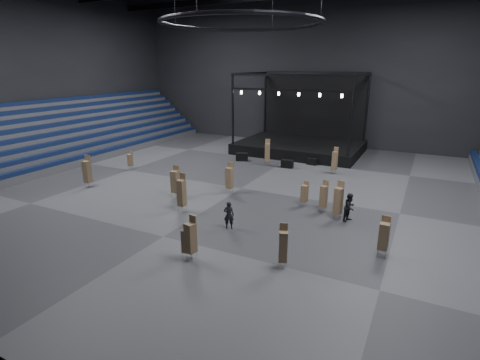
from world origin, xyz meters
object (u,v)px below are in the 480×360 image
at_px(man_center, 229,215).
at_px(chair_stack_12, 384,236).
at_px(chair_stack_1, 338,200).
at_px(chair_stack_3, 130,160).
at_px(flight_case_left, 242,157).
at_px(chair_stack_10, 87,171).
at_px(chair_stack_5, 191,237).
at_px(chair_stack_11, 229,177).
at_px(stage, 302,139).
at_px(chair_stack_4, 324,196).
at_px(chair_stack_9, 186,240).
at_px(crew_member, 350,207).
at_px(chair_stack_2, 305,193).
at_px(chair_stack_0, 267,152).
at_px(flight_case_mid, 287,164).
at_px(flight_case_right, 312,161).
at_px(chair_stack_6, 283,246).
at_px(chair_stack_13, 182,192).
at_px(chair_stack_7, 335,160).
at_px(chair_stack_8, 175,181).

bearing_deg(man_center, chair_stack_12, 161.58).
bearing_deg(chair_stack_1, chair_stack_12, -37.38).
xyz_separation_m(chair_stack_1, chair_stack_3, (-21.33, 3.38, -0.40)).
distance_m(flight_case_left, chair_stack_10, 16.10).
xyz_separation_m(chair_stack_5, chair_stack_11, (-3.37, 10.49, 0.03)).
height_order(stage, man_center, stage).
height_order(chair_stack_3, man_center, chair_stack_3).
distance_m(chair_stack_4, chair_stack_9, 10.95).
relative_size(chair_stack_11, crew_member, 1.33).
bearing_deg(chair_stack_5, chair_stack_2, 86.85).
bearing_deg(flight_case_left, chair_stack_0, -9.70).
xyz_separation_m(flight_case_mid, flight_case_right, (1.90, 2.28, -0.06)).
height_order(flight_case_left, chair_stack_6, chair_stack_6).
bearing_deg(chair_stack_10, flight_case_right, 41.67).
bearing_deg(chair_stack_3, chair_stack_4, 11.26).
bearing_deg(chair_stack_12, chair_stack_13, 179.59).
relative_size(flight_case_left, chair_stack_0, 0.47).
bearing_deg(flight_case_right, chair_stack_11, -105.92).
bearing_deg(flight_case_mid, chair_stack_12, -53.86).
bearing_deg(chair_stack_11, chair_stack_7, 57.98).
relative_size(flight_case_right, chair_stack_11, 0.41).
bearing_deg(chair_stack_5, flight_case_right, 102.96).
bearing_deg(chair_stack_3, chair_stack_1, 9.29).
xyz_separation_m(chair_stack_0, chair_stack_11, (0.72, -9.51, -0.08)).
relative_size(flight_case_mid, crew_member, 0.63).
bearing_deg(chair_stack_7, chair_stack_8, -120.51).
bearing_deg(man_center, crew_member, -166.55).
relative_size(chair_stack_5, chair_stack_9, 1.28).
distance_m(chair_stack_5, chair_stack_8, 10.05).
relative_size(chair_stack_8, chair_stack_12, 1.12).
height_order(chair_stack_3, chair_stack_9, chair_stack_9).
relative_size(chair_stack_0, chair_stack_8, 1.06).
distance_m(chair_stack_4, man_center, 7.14).
distance_m(chair_stack_4, chair_stack_8, 11.34).
relative_size(chair_stack_6, crew_member, 1.25).
distance_m(chair_stack_5, chair_stack_10, 16.05).
relative_size(flight_case_left, chair_stack_2, 0.66).
bearing_deg(stage, flight_case_right, -62.64).
distance_m(flight_case_mid, chair_stack_9, 20.11).
bearing_deg(flight_case_right, chair_stack_13, -104.84).
bearing_deg(flight_case_mid, chair_stack_10, -133.12).
relative_size(stage, chair_stack_10, 5.06).
bearing_deg(chair_stack_13, chair_stack_5, -47.93).
height_order(chair_stack_1, chair_stack_13, chair_stack_13).
xyz_separation_m(stage, chair_stack_0, (-1.03, -8.22, -0.05)).
bearing_deg(chair_stack_13, flight_case_mid, 82.81).
bearing_deg(crew_member, chair_stack_6, -172.79).
bearing_deg(chair_stack_1, chair_stack_8, -161.36).
distance_m(chair_stack_4, crew_member, 2.12).
xyz_separation_m(chair_stack_6, crew_member, (1.80, 7.71, -0.27)).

